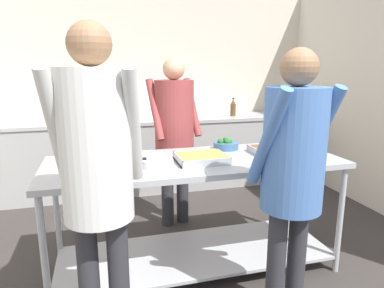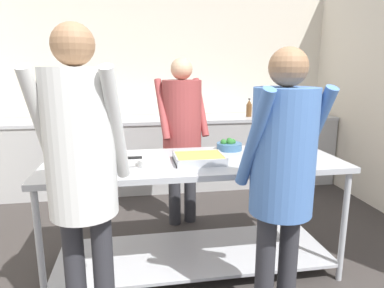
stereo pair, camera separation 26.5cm
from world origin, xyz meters
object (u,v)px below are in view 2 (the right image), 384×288
(cook_behind_counter, at_px, (182,125))
(guest_serving_right, at_px, (282,166))
(plate_stack, at_px, (154,162))
(broccoli_bowl, at_px, (229,146))
(serving_tray_vegetables, at_px, (280,153))
(water_bottle, at_px, (249,108))
(guest_serving_left, at_px, (81,160))
(sauce_pan, at_px, (101,163))
(serving_tray_roast, at_px, (199,159))

(cook_behind_counter, bearing_deg, guest_serving_right, -77.47)
(plate_stack, bearing_deg, cook_behind_counter, 70.33)
(broccoli_bowl, height_order, guest_serving_right, guest_serving_right)
(serving_tray_vegetables, distance_m, cook_behind_counter, 1.08)
(cook_behind_counter, height_order, water_bottle, cook_behind_counter)
(plate_stack, bearing_deg, water_bottle, 55.37)
(serving_tray_vegetables, height_order, water_bottle, water_bottle)
(serving_tray_vegetables, bearing_deg, guest_serving_left, -154.02)
(broccoli_bowl, xyz_separation_m, water_bottle, (0.73, 1.65, 0.11))
(serving_tray_vegetables, height_order, guest_serving_left, guest_serving_left)
(plate_stack, bearing_deg, sauce_pan, -169.52)
(serving_tray_vegetables, xyz_separation_m, guest_serving_right, (-0.31, -0.72, 0.12))
(guest_serving_left, height_order, guest_serving_right, guest_serving_left)
(guest_serving_left, distance_m, guest_serving_right, 1.09)
(serving_tray_vegetables, bearing_deg, serving_tray_roast, -175.21)
(serving_tray_roast, relative_size, guest_serving_right, 0.21)
(sauce_pan, xyz_separation_m, serving_tray_vegetables, (1.35, 0.15, -0.02))
(serving_tray_roast, xyz_separation_m, cook_behind_counter, (-0.00, 0.90, 0.10))
(broccoli_bowl, xyz_separation_m, serving_tray_vegetables, (0.34, -0.28, -0.01))
(broccoli_bowl, xyz_separation_m, guest_serving_left, (-1.06, -0.96, 0.18))
(broccoli_bowl, bearing_deg, sauce_pan, -157.19)
(cook_behind_counter, bearing_deg, broccoli_bowl, -60.40)
(serving_tray_roast, height_order, cook_behind_counter, cook_behind_counter)
(sauce_pan, height_order, cook_behind_counter, cook_behind_counter)
(broccoli_bowl, distance_m, cook_behind_counter, 0.66)
(broccoli_bowl, bearing_deg, water_bottle, 66.04)
(guest_serving_right, relative_size, cook_behind_counter, 1.01)
(serving_tray_vegetables, relative_size, cook_behind_counter, 0.23)
(serving_tray_vegetables, bearing_deg, cook_behind_counter, 128.04)
(serving_tray_roast, xyz_separation_m, guest_serving_left, (-0.74, -0.62, 0.19))
(water_bottle, bearing_deg, sauce_pan, -130.11)
(water_bottle, bearing_deg, guest_serving_right, -104.98)
(serving_tray_roast, relative_size, cook_behind_counter, 0.22)
(serving_tray_roast, distance_m, water_bottle, 2.25)
(guest_serving_right, height_order, cook_behind_counter, guest_serving_right)
(plate_stack, height_order, guest_serving_left, guest_serving_left)
(serving_tray_vegetables, relative_size, guest_serving_left, 0.22)
(water_bottle, bearing_deg, guest_serving_left, -124.49)
(plate_stack, height_order, water_bottle, water_bottle)
(sauce_pan, relative_size, guest_serving_right, 0.25)
(cook_behind_counter, bearing_deg, serving_tray_roast, -89.89)
(plate_stack, xyz_separation_m, guest_serving_right, (0.68, -0.64, 0.12))
(serving_tray_roast, bearing_deg, serving_tray_vegetables, 4.79)
(guest_serving_right, bearing_deg, cook_behind_counter, 102.53)
(serving_tray_roast, height_order, guest_serving_left, guest_serving_left)
(serving_tray_vegetables, height_order, cook_behind_counter, cook_behind_counter)
(serving_tray_roast, relative_size, guest_serving_left, 0.20)
(serving_tray_roast, bearing_deg, plate_stack, -174.94)
(broccoli_bowl, distance_m, serving_tray_vegetables, 0.44)
(plate_stack, distance_m, guest_serving_left, 0.74)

